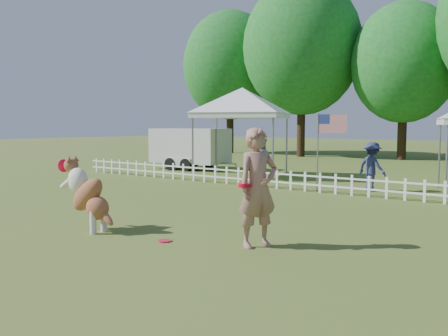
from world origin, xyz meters
name	(u,v)px	position (x,y,z in m)	size (l,w,h in m)	color
ground	(156,235)	(0.00, 0.00, 0.00)	(120.00, 120.00, 0.00)	#46641F
picket_fence	(328,183)	(0.00, 7.00, 0.30)	(22.00, 0.08, 0.60)	white
handler	(258,188)	(1.96, 0.42, 0.99)	(0.72, 0.47, 1.97)	#A37162
dog	(88,195)	(-1.27, -0.53, 0.69)	(1.34, 0.45, 1.39)	brown
frisbee_on_turf	(165,241)	(0.49, -0.27, 0.01)	(0.24, 0.24, 0.02)	red
canopy_tent_left	(242,133)	(-4.81, 9.36, 1.68)	(3.26, 3.26, 3.37)	white
cargo_trailer	(190,148)	(-8.54, 10.49, 0.94)	(4.29, 1.89, 1.89)	silver
flag_pole	(318,152)	(-0.47, 7.24, 1.19)	(0.91, 0.09, 2.37)	gray
spectator_a	(262,159)	(-3.40, 8.62, 0.78)	(0.76, 0.59, 1.56)	#A6A6AB
spectator_b	(372,167)	(0.81, 8.31, 0.75)	(0.97, 0.56, 1.50)	navy
tree_far_left	(230,75)	(-15.00, 22.00, 5.50)	(6.60, 6.60, 11.00)	#1B5F20
tree_left	(302,60)	(-9.00, 21.50, 6.00)	(7.40, 7.40, 12.00)	#1B5F20
tree_center_left	(404,74)	(-3.00, 22.50, 4.90)	(6.00, 6.00, 9.80)	#1B5F20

